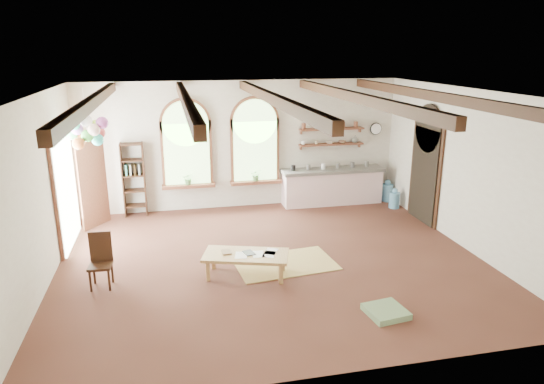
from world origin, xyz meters
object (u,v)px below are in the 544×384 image
object	(u,v)px
side_chair	(101,272)
kitchen_counter	(332,186)
coffee_table	(246,256)
balloon_cluster	(87,131)

from	to	relation	value
side_chair	kitchen_counter	bearing A→B (deg)	33.78
side_chair	coffee_table	bearing A→B (deg)	-2.99
side_chair	balloon_cluster	distance (m)	3.02
kitchen_counter	balloon_cluster	world-z (taller)	balloon_cluster
kitchen_counter	side_chair	world-z (taller)	side_chair
kitchen_counter	side_chair	xyz separation A→B (m)	(-5.39, -3.60, -0.20)
kitchen_counter	coffee_table	bearing A→B (deg)	-127.82
kitchen_counter	balloon_cluster	distance (m)	6.17
kitchen_counter	side_chair	size ratio (longest dim) A/B	2.82
balloon_cluster	kitchen_counter	bearing A→B (deg)	14.15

